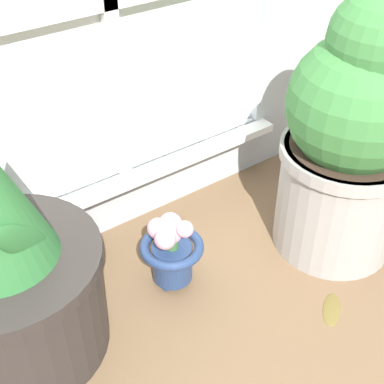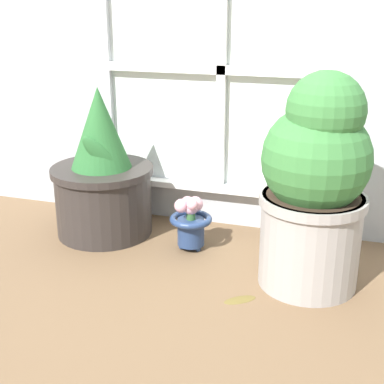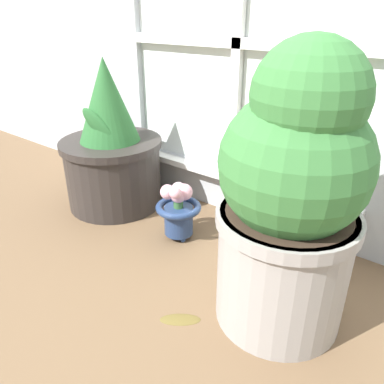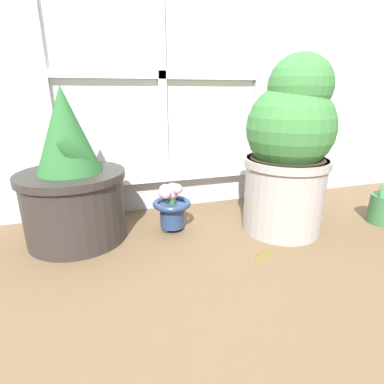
% 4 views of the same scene
% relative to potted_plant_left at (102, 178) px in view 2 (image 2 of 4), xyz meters
% --- Properties ---
extents(ground_plane, '(10.00, 10.00, 0.00)m').
position_rel_potted_plant_left_xyz_m(ground_plane, '(0.42, -0.41, -0.23)').
color(ground_plane, brown).
extents(potted_plant_left, '(0.41, 0.41, 0.60)m').
position_rel_potted_plant_left_xyz_m(potted_plant_left, '(0.00, 0.00, 0.00)').
color(potted_plant_left, '#2D2826').
rests_on(potted_plant_left, ground_plane).
extents(potted_plant_right, '(0.35, 0.35, 0.71)m').
position_rel_potted_plant_left_xyz_m(potted_plant_right, '(0.84, -0.18, 0.12)').
color(potted_plant_right, '#9E9993').
rests_on(potted_plant_right, ground_plane).
extents(flower_vase, '(0.16, 0.16, 0.22)m').
position_rel_potted_plant_left_xyz_m(flower_vase, '(0.38, -0.04, -0.12)').
color(flower_vase, navy).
rests_on(flower_vase, ground_plane).
extents(fallen_leaf, '(0.11, 0.10, 0.01)m').
position_rel_potted_plant_left_xyz_m(fallen_leaf, '(0.65, -0.35, -0.23)').
color(fallen_leaf, brown).
rests_on(fallen_leaf, ground_plane).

